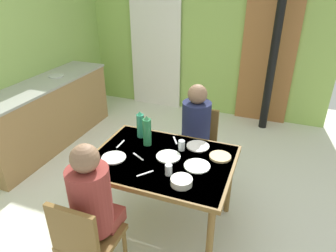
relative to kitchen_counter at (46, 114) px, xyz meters
name	(u,v)px	position (x,y,z in m)	size (l,w,h in m)	color
ground_plane	(133,197)	(1.64, -0.65, -0.45)	(6.79, 6.79, 0.00)	silver
wall_back	(202,26)	(1.64, 1.96, 0.98)	(4.15, 0.10, 2.87)	#97BD58
wall_left	(11,40)	(-0.33, 0.00, 0.98)	(0.10, 3.91, 2.87)	#94B85A
door_wooden	(267,60)	(2.72, 1.88, 0.55)	(0.80, 0.05, 2.00)	#9B6232
stove_pipe_column	(277,34)	(2.81, 1.61, 0.98)	(0.12, 0.12, 2.87)	black
curtain_panel	(155,38)	(0.87, 1.86, 0.75)	(0.90, 0.03, 2.41)	white
kitchen_counter	(46,114)	(0.00, 0.00, 0.00)	(0.61, 2.20, 0.91)	#9D7648
dining_table	(162,166)	(2.09, -0.89, 0.22)	(1.24, 0.93, 0.75)	brown
chair_near_diner	(86,240)	(1.83, -1.71, 0.05)	(0.40, 0.40, 0.87)	brown
chair_far_diner	(198,142)	(2.20, -0.07, 0.05)	(0.40, 0.40, 0.87)	brown
person_near_diner	(92,197)	(1.83, -1.57, 0.33)	(0.30, 0.37, 0.77)	#953932
person_far_diner	(196,125)	(2.20, -0.21, 0.33)	(0.30, 0.37, 0.77)	#16224F
water_bottle_green_near	(147,131)	(1.87, -0.71, 0.44)	(0.08, 0.08, 0.30)	#2A7D47
water_bottle_green_far	(140,125)	(1.75, -0.59, 0.43)	(0.07, 0.07, 0.27)	#318C6A
serving_bowl_center	(181,181)	(2.37, -1.17, 0.33)	(0.17, 0.17, 0.06)	silver
dinner_plate_near_left	(168,156)	(2.13, -0.85, 0.31)	(0.22, 0.22, 0.01)	white
dinner_plate_near_right	(197,166)	(2.41, -0.90, 0.31)	(0.22, 0.22, 0.01)	white
dinner_plate_far_center	(114,158)	(1.69, -1.04, 0.31)	(0.22, 0.22, 0.01)	white
dinner_plate_far_side	(198,146)	(2.33, -0.58, 0.31)	(0.21, 0.21, 0.01)	white
drinking_glass_by_near_diner	(169,170)	(2.23, -1.09, 0.35)	(0.06, 0.06, 0.09)	silver
drinking_glass_by_far_diner	(182,145)	(2.20, -0.69, 0.35)	(0.06, 0.06, 0.10)	silver
bread_plate_sliced	(220,157)	(2.56, -0.69, 0.31)	(0.19, 0.19, 0.02)	#DBB77A
cutlery_knife_near	(138,157)	(1.88, -0.94, 0.30)	(0.15, 0.02, 0.00)	silver
cutlery_fork_near	(121,144)	(1.63, -0.80, 0.30)	(0.15, 0.02, 0.00)	silver
cutlery_knife_far	(175,140)	(2.09, -0.55, 0.30)	(0.15, 0.02, 0.00)	silver
cutlery_fork_far	(145,173)	(2.05, -1.15, 0.30)	(0.15, 0.02, 0.00)	silver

